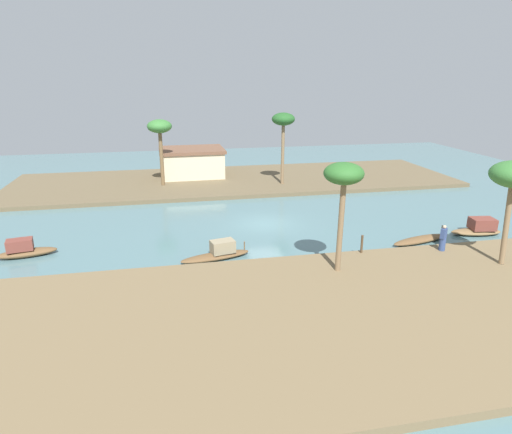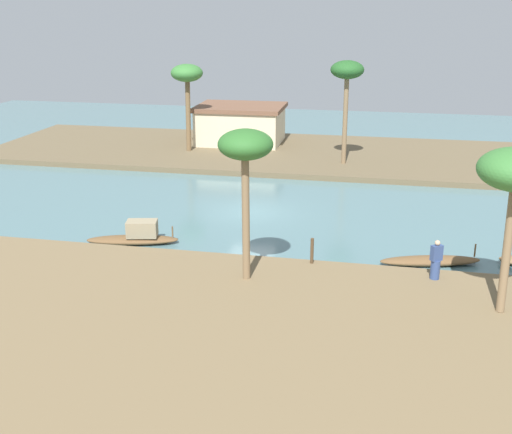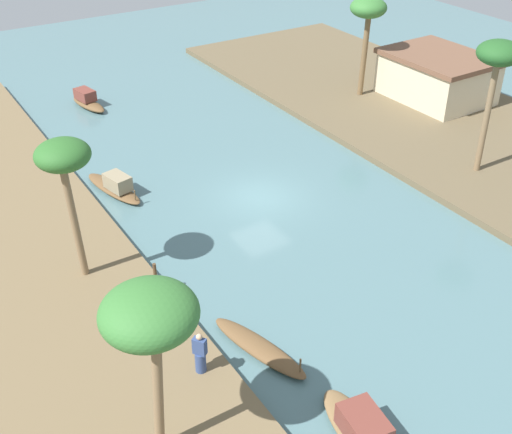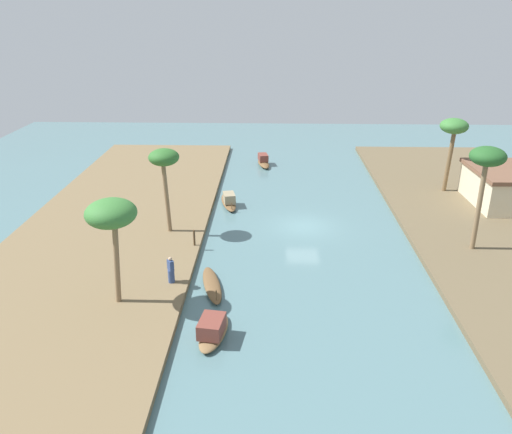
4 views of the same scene
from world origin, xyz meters
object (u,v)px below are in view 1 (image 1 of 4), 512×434
at_px(palm_tree_right_short, 283,122).
at_px(person_on_near_bank, 443,239).
at_px(mooring_post, 362,244).
at_px(palm_tree_left_near, 344,178).
at_px(riverside_building, 192,162).
at_px(sampan_midstream, 420,240).
at_px(sampan_upstream_small, 218,253).
at_px(palm_tree_right_tall, 160,129).
at_px(sampan_with_tall_canopy, 24,250).
at_px(sampan_foreground, 479,228).

bearing_deg(palm_tree_right_short, person_on_near_bank, -75.09).
relative_size(mooring_post, palm_tree_left_near, 0.18).
xyz_separation_m(mooring_post, riverside_building, (-8.63, 24.05, 0.93)).
height_order(sampan_midstream, riverside_building, riverside_building).
relative_size(sampan_midstream, sampan_upstream_small, 1.01).
relative_size(sampan_midstream, palm_tree_left_near, 0.74).
bearing_deg(palm_tree_right_tall, sampan_with_tall_canopy, -117.54).
bearing_deg(riverside_building, palm_tree_right_short, -34.01).
bearing_deg(palm_tree_left_near, sampan_with_tall_canopy, 159.93).
xyz_separation_m(sampan_foreground, sampan_upstream_small, (-18.34, -0.69, -0.08)).
height_order(palm_tree_left_near, palm_tree_right_tall, palm_tree_right_tall).
bearing_deg(sampan_foreground, sampan_midstream, -164.67).
bearing_deg(palm_tree_right_short, palm_tree_right_tall, 171.08).
bearing_deg(person_on_near_bank, palm_tree_left_near, 157.17).
distance_m(sampan_foreground, person_on_near_bank, 5.67).
distance_m(mooring_post, palm_tree_right_tall, 24.01).
bearing_deg(sampan_with_tall_canopy, palm_tree_right_tall, 51.24).
relative_size(person_on_near_bank, palm_tree_left_near, 0.27).
relative_size(mooring_post, riverside_building, 0.16).
height_order(person_on_near_bank, palm_tree_left_near, palm_tree_left_near).
bearing_deg(sampan_with_tall_canopy, person_on_near_bank, -22.33).
height_order(sampan_upstream_small, mooring_post, mooring_post).
bearing_deg(palm_tree_right_short, palm_tree_left_near, -96.20).
distance_m(sampan_with_tall_canopy, person_on_near_bank, 25.60).
bearing_deg(sampan_foreground, sampan_with_tall_canopy, -175.45).
bearing_deg(riverside_building, sampan_upstream_small, -90.92).
relative_size(sampan_with_tall_canopy, sampan_upstream_small, 0.80).
relative_size(person_on_near_bank, palm_tree_right_short, 0.23).
bearing_deg(person_on_near_bank, mooring_post, 138.07).
height_order(sampan_foreground, sampan_upstream_small, sampan_foreground).
height_order(sampan_midstream, palm_tree_left_near, palm_tree_left_near).
height_order(palm_tree_left_near, palm_tree_right_short, palm_tree_right_short).
height_order(sampan_with_tall_canopy, palm_tree_right_short, palm_tree_right_short).
bearing_deg(sampan_midstream, palm_tree_right_short, 92.67).
xyz_separation_m(palm_tree_right_short, riverside_building, (-8.52, 5.51, -4.53)).
relative_size(palm_tree_left_near, palm_tree_right_tall, 0.95).
bearing_deg(mooring_post, sampan_midstream, 19.15).
distance_m(sampan_upstream_small, riverside_building, 22.47).
height_order(sampan_midstream, sampan_foreground, sampan_foreground).
bearing_deg(palm_tree_right_tall, sampan_midstream, -48.14).
relative_size(person_on_near_bank, mooring_post, 1.46).
height_order(sampan_with_tall_canopy, mooring_post, mooring_post).
xyz_separation_m(sampan_midstream, palm_tree_left_near, (-7.32, -3.91, 5.38)).
height_order(sampan_midstream, mooring_post, mooring_post).
height_order(sampan_midstream, palm_tree_right_short, palm_tree_right_short).
xyz_separation_m(sampan_upstream_small, mooring_post, (8.54, -1.63, 0.53)).
distance_m(sampan_midstream, palm_tree_left_near, 9.89).
bearing_deg(sampan_foreground, palm_tree_right_tall, 148.40).
distance_m(sampan_foreground, palm_tree_left_near, 13.93).
distance_m(sampan_midstream, palm_tree_right_short, 18.62).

